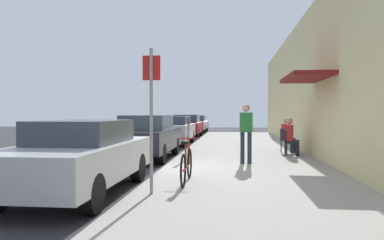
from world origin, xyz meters
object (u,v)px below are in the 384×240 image
object	(u,v)px
parked_car_3	(187,125)
cafe_chair_1	(286,139)
bicycle_0	(187,165)
pedestrian_standing	(246,129)
parked_car_4	(196,123)
cafe_chair_0	(290,141)
seated_patron_0	(291,135)
parking_meter	(188,134)
parked_car_1	(146,136)
street_sign	(151,109)
parked_car_0	(80,155)
seated_patron_1	(288,134)
parked_car_2	(173,129)

from	to	relation	value
parked_car_3	cafe_chair_1	bearing A→B (deg)	-64.19
bicycle_0	pedestrian_standing	world-z (taller)	pedestrian_standing
bicycle_0	parked_car_4	bearing A→B (deg)	95.19
cafe_chair_0	cafe_chair_1	bearing A→B (deg)	90.01
parked_car_3	cafe_chair_0	xyz separation A→B (m)	(4.89, -10.95, -0.12)
seated_patron_0	parking_meter	bearing A→B (deg)	-160.65
bicycle_0	pedestrian_standing	xyz separation A→B (m)	(1.33, 3.02, 0.64)
parked_car_3	pedestrian_standing	bearing A→B (deg)	-75.84
parked_car_1	cafe_chair_1	bearing A→B (deg)	14.61
cafe_chair_1	parking_meter	bearing A→B (deg)	-148.40
parked_car_3	parked_car_4	xyz separation A→B (m)	(0.00, 5.79, -0.03)
parked_car_3	parking_meter	world-z (taller)	parked_car_3
parked_car_4	street_sign	size ratio (longest dim) A/B	1.69
parked_car_0	seated_patron_1	size ratio (longest dim) A/B	3.41
parked_car_1	parked_car_3	size ratio (longest dim) A/B	1.00
street_sign	parked_car_3	bearing A→B (deg)	94.96
parking_meter	cafe_chair_1	bearing A→B (deg)	31.60
cafe_chair_0	parked_car_3	bearing A→B (deg)	114.05
parked_car_2	seated_patron_0	size ratio (longest dim) A/B	3.41
parked_car_3	cafe_chair_1	size ratio (longest dim) A/B	5.06
cafe_chair_1	pedestrian_standing	size ratio (longest dim) A/B	0.51
bicycle_0	cafe_chair_1	size ratio (longest dim) A/B	1.97
street_sign	seated_patron_0	xyz separation A→B (m)	(3.45, 6.32, -0.82)
parked_car_2	bicycle_0	xyz separation A→B (m)	(2.00, -10.58, -0.26)
parked_car_2	seated_patron_1	bearing A→B (deg)	-42.04
seated_patron_1	cafe_chair_0	bearing A→B (deg)	-93.88
bicycle_0	seated_patron_0	world-z (taller)	seated_patron_0
cafe_chair_0	seated_patron_1	xyz separation A→B (m)	(0.06, 0.86, 0.19)
parking_meter	parked_car_1	bearing A→B (deg)	153.34
parked_car_4	seated_patron_1	size ratio (longest dim) A/B	3.41
street_sign	cafe_chair_1	bearing A→B (deg)	64.75
seated_patron_1	parked_car_1	bearing A→B (deg)	-165.40
bicycle_0	seated_patron_1	distance (m)	6.80
parked_car_2	parking_meter	size ratio (longest dim) A/B	3.33
parked_car_3	seated_patron_1	bearing A→B (deg)	-63.89
parked_car_2	cafe_chair_1	bearing A→B (deg)	-42.47
parking_meter	street_sign	xyz separation A→B (m)	(-0.05, -5.13, 0.75)
cafe_chair_1	parked_car_2	bearing A→B (deg)	137.53
seated_patron_0	seated_patron_1	distance (m)	0.87
parking_meter	seated_patron_0	distance (m)	3.60
parked_car_3	parked_car_4	size ratio (longest dim) A/B	1.00
parked_car_0	street_sign	size ratio (longest dim) A/B	1.69
parked_car_0	parked_car_4	xyz separation A→B (m)	(0.00, 22.67, -0.03)
parked_car_2	seated_patron_1	world-z (taller)	seated_patron_1
cafe_chair_0	pedestrian_standing	xyz separation A→B (m)	(-1.56, -2.24, 0.50)
parked_car_0	parked_car_3	world-z (taller)	parked_car_3
parked_car_0	cafe_chair_0	xyz separation A→B (m)	(4.89, 5.93, -0.12)
street_sign	seated_patron_1	bearing A→B (deg)	64.42
parked_car_4	pedestrian_standing	xyz separation A→B (m)	(3.33, -18.98, 0.41)
parked_car_2	parking_meter	world-z (taller)	parking_meter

